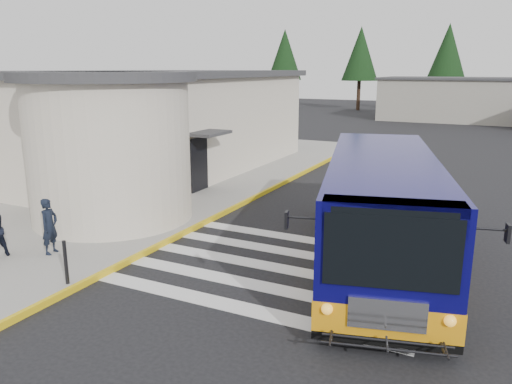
% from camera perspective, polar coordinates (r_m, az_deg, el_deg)
% --- Properties ---
extents(ground, '(140.00, 140.00, 0.00)m').
position_cam_1_polar(ground, '(13.70, 5.30, -7.76)').
color(ground, black).
rests_on(ground, ground).
extents(sidewalk, '(10.00, 34.00, 0.15)m').
position_cam_1_polar(sidewalk, '(21.46, -13.57, 0.13)').
color(sidewalk, gray).
rests_on(sidewalk, ground).
extents(curb_strip, '(0.12, 34.00, 0.16)m').
position_cam_1_polar(curb_strip, '(18.74, -1.83, -1.45)').
color(curb_strip, gold).
rests_on(curb_strip, ground).
extents(station_building, '(12.70, 18.70, 4.80)m').
position_cam_1_polar(station_building, '(24.41, -12.88, 7.75)').
color(station_building, beige).
rests_on(station_building, ground).
extents(crosswalk, '(8.00, 5.35, 0.01)m').
position_cam_1_polar(crosswalk, '(13.19, 1.98, -8.56)').
color(crosswalk, silver).
rests_on(crosswalk, ground).
extents(transit_bus, '(5.38, 10.44, 2.86)m').
position_cam_1_polar(transit_bus, '(13.42, 14.05, -2.43)').
color(transit_bus, '#09064D').
rests_on(transit_bus, ground).
extents(pedestrian_a, '(0.45, 0.61, 1.53)m').
position_cam_1_polar(pedestrian_a, '(14.59, -22.53, -3.64)').
color(pedestrian_a, black).
rests_on(pedestrian_a, sidewalk).
extents(bollard, '(0.09, 0.09, 1.06)m').
position_cam_1_polar(bollard, '(12.49, -20.91, -7.52)').
color(bollard, black).
rests_on(bollard, sidewalk).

